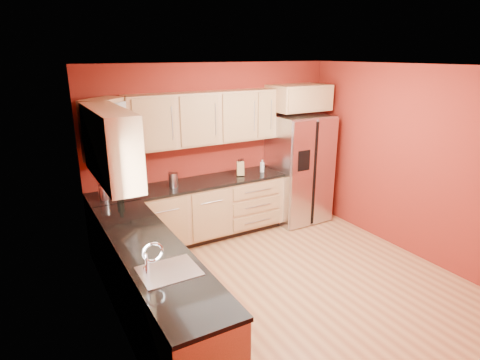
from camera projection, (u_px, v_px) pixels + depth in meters
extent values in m
plane|color=#9E623D|center=(289.00, 284.00, 4.96)|extent=(4.00, 4.00, 0.00)
plane|color=white|center=(298.00, 66.00, 4.18)|extent=(4.00, 4.00, 0.00)
cube|color=maroon|center=(215.00, 149.00, 6.23)|extent=(4.00, 0.04, 2.60)
cube|color=maroon|center=(459.00, 259.00, 2.91)|extent=(4.00, 0.04, 2.60)
cube|color=maroon|center=(115.00, 218.00, 3.63)|extent=(0.04, 4.00, 2.60)
cube|color=maroon|center=(410.00, 162.00, 5.51)|extent=(0.04, 4.00, 2.60)
cube|color=#A17E4E|center=(192.00, 214.00, 5.98)|extent=(2.90, 0.60, 0.88)
cube|color=#A17E4E|center=(153.00, 291.00, 4.03)|extent=(0.60, 2.80, 0.88)
cube|color=black|center=(191.00, 185.00, 5.83)|extent=(2.90, 0.62, 0.04)
cube|color=black|center=(151.00, 250.00, 3.90)|extent=(0.62, 2.80, 0.04)
cube|color=#A17E4E|center=(204.00, 118.00, 5.81)|extent=(2.30, 0.33, 0.75)
cube|color=#A17E4E|center=(110.00, 144.00, 4.15)|extent=(0.33, 1.35, 0.75)
cube|color=#A17E4E|center=(106.00, 129.00, 5.01)|extent=(0.67, 0.67, 0.75)
cube|color=#A17E4E|center=(299.00, 98.00, 6.39)|extent=(0.92, 0.60, 0.40)
cube|color=#B0B0B5|center=(298.00, 168.00, 6.68)|extent=(0.90, 0.75, 1.78)
cube|color=white|center=(130.00, 210.00, 3.15)|extent=(0.03, 0.90, 1.00)
cylinder|color=#B0B0B5|center=(104.00, 192.00, 5.15)|extent=(0.12, 0.12, 0.20)
cylinder|color=#B0B0B5|center=(173.00, 180.00, 5.64)|extent=(0.16, 0.16, 0.21)
cube|color=#A88952|center=(240.00, 168.00, 6.18)|extent=(0.14, 0.14, 0.22)
cylinder|color=white|center=(262.00, 166.00, 6.35)|extent=(0.08, 0.08, 0.20)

